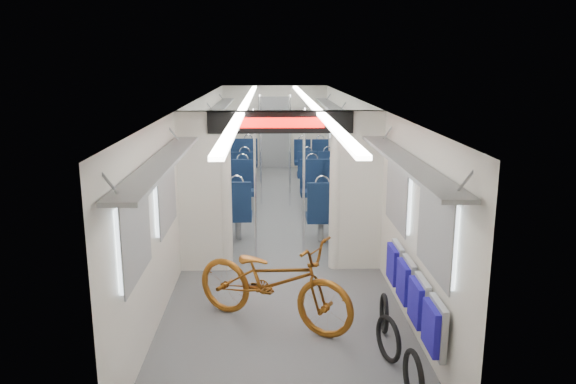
% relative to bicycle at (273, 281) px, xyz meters
% --- Properties ---
extents(carriage, '(12.00, 12.02, 2.31)m').
position_rel_bicycle_xyz_m(carriage, '(0.12, 3.53, 0.97)').
color(carriage, '#515456').
rests_on(carriage, ground).
extents(bicycle, '(2.08, 1.62, 1.05)m').
position_rel_bicycle_xyz_m(bicycle, '(0.00, 0.00, 0.00)').
color(bicycle, brown).
rests_on(bicycle, ground).
extents(flip_bench, '(0.12, 2.10, 0.51)m').
position_rel_bicycle_xyz_m(flip_bench, '(1.48, -0.48, 0.05)').
color(flip_bench, gray).
rests_on(flip_bench, carriage).
extents(bike_hoop_a, '(0.09, 0.50, 0.50)m').
position_rel_bicycle_xyz_m(bike_hoop_a, '(1.23, -1.59, -0.30)').
color(bike_hoop_a, black).
rests_on(bike_hoop_a, ground).
extents(bike_hoop_b, '(0.18, 0.48, 0.49)m').
position_rel_bicycle_xyz_m(bike_hoop_b, '(1.15, -0.87, -0.31)').
color(bike_hoop_b, black).
rests_on(bike_hoop_b, ground).
extents(bike_hoop_c, '(0.08, 0.45, 0.45)m').
position_rel_bicycle_xyz_m(bike_hoop_c, '(1.24, -0.25, -0.33)').
color(bike_hoop_c, black).
rests_on(bike_hoop_c, ground).
extents(seat_bay_near_left, '(0.95, 2.25, 1.15)m').
position_rel_bicycle_xyz_m(seat_bay_near_left, '(-0.81, 4.09, 0.04)').
color(seat_bay_near_left, '#0C1B38').
rests_on(seat_bay_near_left, ground).
extents(seat_bay_near_right, '(0.96, 2.29, 1.17)m').
position_rel_bicycle_xyz_m(seat_bay_near_right, '(1.06, 3.98, 0.04)').
color(seat_bay_near_right, '#0C1B38').
rests_on(seat_bay_near_right, ground).
extents(seat_bay_far_left, '(0.94, 2.23, 1.15)m').
position_rel_bicycle_xyz_m(seat_bay_far_left, '(-0.81, 7.21, 0.04)').
color(seat_bay_far_left, '#0C1B38').
rests_on(seat_bay_far_left, ground).
extents(seat_bay_far_right, '(0.90, 2.03, 1.09)m').
position_rel_bicycle_xyz_m(seat_bay_far_right, '(1.06, 7.50, 0.01)').
color(seat_bay_far_right, '#0C1B38').
rests_on(seat_bay_far_right, ground).
extents(stanchion_near_left, '(0.04, 0.04, 2.30)m').
position_rel_bicycle_xyz_m(stanchion_near_left, '(-0.25, 2.14, 0.62)').
color(stanchion_near_left, silver).
rests_on(stanchion_near_left, ground).
extents(stanchion_near_right, '(0.04, 0.04, 2.30)m').
position_rel_bicycle_xyz_m(stanchion_near_right, '(0.49, 2.32, 0.62)').
color(stanchion_near_right, silver).
rests_on(stanchion_near_right, ground).
extents(stanchion_far_left, '(0.04, 0.04, 2.30)m').
position_rel_bicycle_xyz_m(stanchion_far_left, '(-0.21, 5.57, 0.62)').
color(stanchion_far_left, silver).
rests_on(stanchion_far_left, ground).
extents(stanchion_far_right, '(0.04, 0.04, 2.30)m').
position_rel_bicycle_xyz_m(stanchion_far_right, '(0.39, 5.41, 0.62)').
color(stanchion_far_right, silver).
rests_on(stanchion_far_right, ground).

